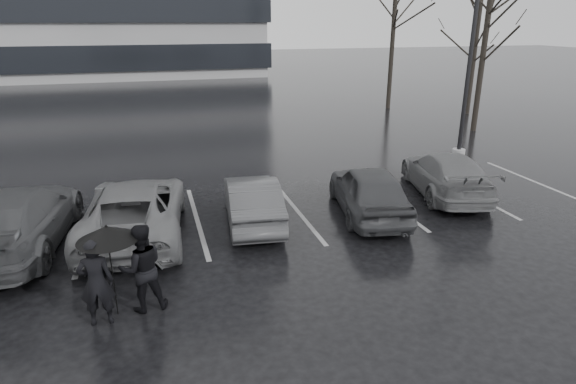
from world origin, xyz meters
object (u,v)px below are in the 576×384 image
at_px(car_west_b, 135,209).
at_px(tree_ne, 475,51).
at_px(car_east, 446,174).
at_px(tree_east, 484,45).
at_px(car_west_c, 17,219).
at_px(car_main, 369,190).
at_px(lamp_post, 472,46).
at_px(car_west_a, 252,200).
at_px(tree_north, 393,35).
at_px(pedestrian_left, 96,283).
at_px(pedestrian_right, 142,268).

height_order(car_west_b, tree_ne, tree_ne).
xyz_separation_m(car_east, tree_east, (6.60, 7.54, 3.35)).
bearing_deg(car_west_c, car_main, -176.71).
relative_size(tree_east, tree_ne, 1.14).
bearing_deg(tree_ne, lamp_post, -127.49).
height_order(car_main, car_west_b, car_west_b).
xyz_separation_m(car_west_a, car_west_b, (-2.97, 0.00, 0.07)).
distance_m(car_main, car_west_b, 6.18).
bearing_deg(car_west_a, tree_ne, -135.73).
bearing_deg(tree_ne, car_main, -134.29).
height_order(tree_ne, tree_north, tree_north).
height_order(car_west_a, lamp_post, lamp_post).
xyz_separation_m(pedestrian_left, tree_north, (15.34, 18.77, 3.44)).
distance_m(lamp_post, tree_ne, 9.58).
bearing_deg(car_west_b, car_west_a, -174.36).
xyz_separation_m(car_west_b, car_west_c, (-2.63, 0.01, 0.05)).
bearing_deg(car_main, tree_north, -108.39).
xyz_separation_m(car_west_a, tree_east, (12.78, 8.05, 3.38)).
distance_m(car_main, pedestrian_left, 7.57).
distance_m(car_west_b, tree_ne, 22.04).
distance_m(car_west_b, tree_east, 17.99).
distance_m(car_west_a, tree_north, 19.45).
xyz_separation_m(car_main, car_west_b, (-6.17, 0.33, 0.00)).
distance_m(tree_east, tree_north, 7.08).
height_order(pedestrian_left, pedestrian_right, pedestrian_right).
bearing_deg(pedestrian_left, car_main, -151.91).
bearing_deg(pedestrian_left, tree_east, -142.78).
xyz_separation_m(car_main, tree_east, (9.58, 8.38, 3.31)).
height_order(car_west_c, car_east, car_west_c).
relative_size(pedestrian_right, tree_ne, 0.24).
relative_size(car_west_a, car_west_b, 0.75).
bearing_deg(pedestrian_right, car_main, -160.58).
distance_m(car_east, pedestrian_left, 10.62).
xyz_separation_m(car_west_a, pedestrian_right, (-2.80, -3.47, 0.23)).
distance_m(car_west_c, tree_north, 23.24).
relative_size(car_main, pedestrian_left, 2.50).
relative_size(car_west_a, tree_north, 0.44).
bearing_deg(car_west_a, car_main, -179.87).
height_order(car_west_c, lamp_post, lamp_post).
xyz_separation_m(car_main, pedestrian_right, (-6.00, -3.14, 0.15)).
relative_size(car_west_a, car_east, 0.84).
xyz_separation_m(car_main, pedestrian_left, (-6.76, -3.39, 0.12)).
height_order(car_east, tree_east, tree_east).
xyz_separation_m(tree_east, tree_north, (-1.00, 7.00, 0.25)).
relative_size(car_west_a, car_west_c, 0.74).
bearing_deg(pedestrian_left, car_east, -155.06).
relative_size(lamp_post, tree_ne, 1.31).
relative_size(pedestrian_left, tree_north, 0.19).
relative_size(car_main, car_west_b, 0.81).
bearing_deg(pedestrian_right, tree_ne, -147.55).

